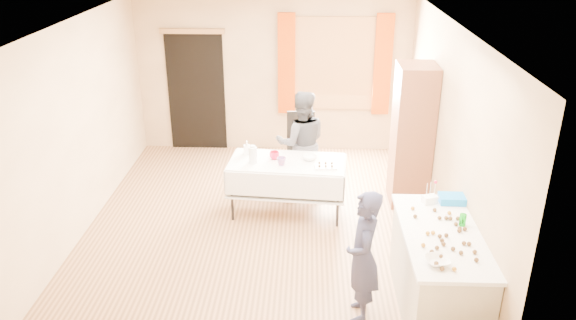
{
  "coord_description": "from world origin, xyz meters",
  "views": [
    {
      "loc": [
        0.57,
        -6.31,
        3.69
      ],
      "look_at": [
        0.34,
        0.0,
        0.96
      ],
      "focal_mm": 35.0,
      "sensor_mm": 36.0,
      "label": 1
    }
  ],
  "objects_px": {
    "party_table": "(287,182)",
    "woman": "(301,143)",
    "counter": "(438,272)",
    "chair": "(301,159)",
    "girl": "(363,257)",
    "cabinet": "(412,136)"
  },
  "relations": [
    {
      "from": "cabinet",
      "to": "girl",
      "type": "xyz_separation_m",
      "value": [
        -0.86,
        -2.55,
        -0.29
      ]
    },
    {
      "from": "chair",
      "to": "woman",
      "type": "bearing_deg",
      "value": -91.21
    },
    {
      "from": "girl",
      "to": "cabinet",
      "type": "bearing_deg",
      "value": 162.92
    },
    {
      "from": "counter",
      "to": "party_table",
      "type": "relative_size",
      "value": 1.0
    },
    {
      "from": "cabinet",
      "to": "girl",
      "type": "relative_size",
      "value": 1.42
    },
    {
      "from": "chair",
      "to": "woman",
      "type": "height_order",
      "value": "woman"
    },
    {
      "from": "chair",
      "to": "girl",
      "type": "height_order",
      "value": "girl"
    },
    {
      "from": "girl",
      "to": "chair",
      "type": "bearing_deg",
      "value": -167.12
    },
    {
      "from": "party_table",
      "to": "woman",
      "type": "height_order",
      "value": "woman"
    },
    {
      "from": "counter",
      "to": "party_table",
      "type": "bearing_deg",
      "value": 127.74
    },
    {
      "from": "woman",
      "to": "girl",
      "type": "bearing_deg",
      "value": 96.86
    },
    {
      "from": "counter",
      "to": "party_table",
      "type": "height_order",
      "value": "counter"
    },
    {
      "from": "chair",
      "to": "woman",
      "type": "relative_size",
      "value": 0.67
    },
    {
      "from": "party_table",
      "to": "girl",
      "type": "distance_m",
      "value": 2.31
    },
    {
      "from": "woman",
      "to": "counter",
      "type": "bearing_deg",
      "value": 111.75
    },
    {
      "from": "cabinet",
      "to": "woman",
      "type": "relative_size",
      "value": 1.29
    },
    {
      "from": "cabinet",
      "to": "counter",
      "type": "relative_size",
      "value": 1.22
    },
    {
      "from": "girl",
      "to": "woman",
      "type": "relative_size",
      "value": 0.91
    },
    {
      "from": "party_table",
      "to": "woman",
      "type": "bearing_deg",
      "value": 78.96
    },
    {
      "from": "counter",
      "to": "chair",
      "type": "relative_size",
      "value": 1.58
    },
    {
      "from": "chair",
      "to": "counter",
      "type": "bearing_deg",
      "value": -68.56
    },
    {
      "from": "party_table",
      "to": "woman",
      "type": "relative_size",
      "value": 1.05
    }
  ]
}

